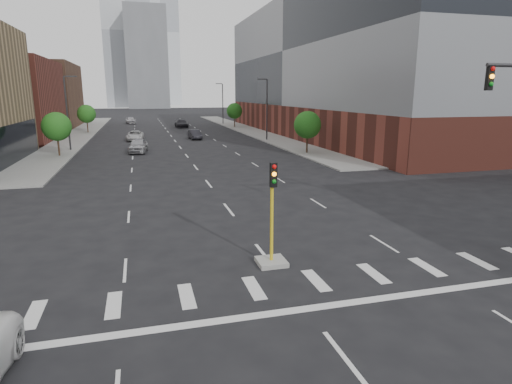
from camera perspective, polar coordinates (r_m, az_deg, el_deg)
name	(u,v)px	position (r m, az deg, el deg)	size (l,w,h in m)	color
sidewalk_left_far	(81,133)	(82.15, -22.24, 7.26)	(5.00, 92.00, 0.15)	gray
sidewalk_right_far	(246,129)	(83.99, -1.31, 8.33)	(5.00, 92.00, 0.15)	gray
building_left_far_b	(24,95)	(101.75, -28.51, 11.25)	(20.00, 24.00, 13.00)	brown
building_right_main	(351,68)	(75.72, 12.50, 15.79)	(24.00, 70.00, 22.00)	brown
tower_left	(127,33)	(228.97, -16.80, 19.62)	(22.00, 22.00, 70.00)	#B2B7BC
tower_right	(160,34)	(269.68, -12.63, 19.86)	(20.00, 20.00, 80.00)	#B2B7BC
tower_mid	(147,58)	(207.84, -14.37, 16.87)	(18.00, 18.00, 44.00)	slate
median_traffic_signal	(272,243)	(18.07, 2.12, -6.77)	(1.20, 1.20, 4.40)	#999993
streetlight_right_a	(266,107)	(64.97, 1.39, 11.28)	(1.60, 0.22, 9.07)	#2D2D30
streetlight_right_b	(222,102)	(99.01, -4.51, 11.89)	(1.60, 0.22, 9.07)	#2D2D30
streetlight_left	(68,110)	(57.89, -23.82, 9.96)	(1.60, 0.22, 9.07)	#2D2D30
tree_left_near	(57,127)	(53.13, -25.06, 7.91)	(3.20, 3.20, 4.85)	#382619
tree_left_far	(86,114)	(82.81, -21.67, 9.66)	(3.20, 3.20, 4.85)	#382619
tree_right_near	(307,125)	(51.09, 6.88, 8.87)	(3.20, 3.20, 4.85)	#382619
tree_right_far	(234,111)	(89.39, -2.89, 10.75)	(3.20, 3.20, 4.85)	#382619
car_near_left	(138,146)	(53.95, -15.45, 6.00)	(2.00, 4.98, 1.70)	#A1A1A5
car_mid_right	(195,134)	(67.72, -8.16, 7.61)	(1.56, 4.47, 1.47)	#222227
car_far_left	(135,136)	(67.83, -15.81, 7.24)	(2.38, 5.17, 1.44)	beige
car_deep_right	(181,123)	(91.02, -9.91, 8.99)	(2.30, 5.65, 1.64)	black
car_distant	(131,120)	(104.66, -16.37, 9.17)	(1.90, 4.73, 1.61)	#B3B2B7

